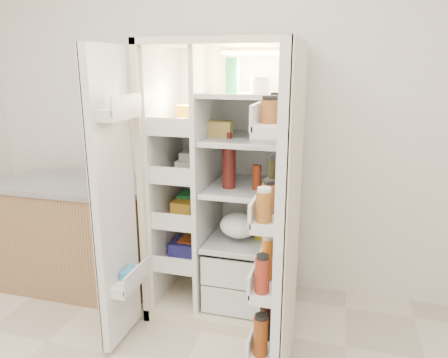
# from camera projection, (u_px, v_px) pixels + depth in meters

# --- Properties ---
(wall_back) EXTENTS (4.00, 0.02, 2.70)m
(wall_back) POSITION_uv_depth(u_px,v_px,m) (232.00, 108.00, 3.07)
(wall_back) COLOR silver
(wall_back) RESTS_ON floor
(refrigerator) EXTENTS (0.92, 0.70, 1.80)m
(refrigerator) POSITION_uv_depth(u_px,v_px,m) (229.00, 203.00, 2.88)
(refrigerator) COLOR beige
(refrigerator) RESTS_ON floor
(freezer_door) EXTENTS (0.15, 0.40, 1.72)m
(freezer_door) POSITION_uv_depth(u_px,v_px,m) (115.00, 202.00, 2.42)
(freezer_door) COLOR silver
(freezer_door) RESTS_ON floor
(fridge_door) EXTENTS (0.17, 0.58, 1.72)m
(fridge_door) POSITION_uv_depth(u_px,v_px,m) (284.00, 228.00, 2.08)
(fridge_door) COLOR silver
(fridge_door) RESTS_ON floor
(kitchen_counter) EXTENTS (1.14, 0.60, 0.82)m
(kitchen_counter) POSITION_uv_depth(u_px,v_px,m) (80.00, 235.00, 3.19)
(kitchen_counter) COLOR #9F774F
(kitchen_counter) RESTS_ON floor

